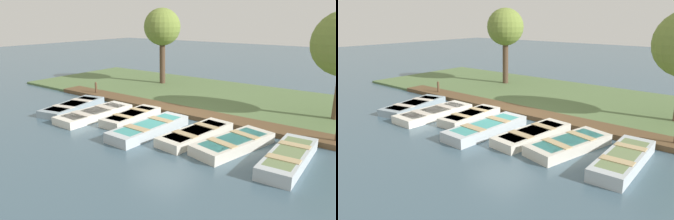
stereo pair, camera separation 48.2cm
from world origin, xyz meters
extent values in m
plane|color=#425B6B|center=(0.00, 0.00, 0.00)|extent=(80.00, 80.00, 0.00)
cube|color=#567042|center=(-5.00, 0.00, 0.06)|extent=(8.00, 24.00, 0.12)
cube|color=brown|center=(-1.50, 0.00, 0.10)|extent=(1.11, 16.12, 0.19)
cube|color=#8C9EA8|center=(1.08, -4.56, 0.16)|extent=(3.50, 1.85, 0.31)
cube|color=#4C709E|center=(1.08, -4.56, 0.30)|extent=(2.86, 1.47, 0.02)
cube|color=beige|center=(1.69, -4.42, 0.32)|extent=(0.56, 1.12, 0.03)
cube|color=beige|center=(0.46, -4.70, 0.32)|extent=(0.56, 1.12, 0.03)
cube|color=silver|center=(1.26, -2.84, 0.15)|extent=(3.42, 1.28, 0.31)
cube|color=#6B7F51|center=(1.26, -2.84, 0.30)|extent=(2.80, 1.00, 0.02)
cube|color=beige|center=(1.90, -2.85, 0.32)|extent=(0.36, 1.13, 0.03)
cube|color=beige|center=(0.61, -2.83, 0.32)|extent=(0.36, 1.13, 0.03)
cube|color=beige|center=(0.64, -1.25, 0.17)|extent=(2.86, 1.12, 0.34)
cube|color=#4C709E|center=(0.64, -1.25, 0.32)|extent=(2.34, 0.88, 0.03)
cube|color=tan|center=(1.18, -1.22, 0.35)|extent=(0.32, 0.92, 0.03)
cube|color=tan|center=(0.11, -1.27, 0.35)|extent=(0.32, 0.92, 0.03)
cube|color=#B2BCC1|center=(1.37, 0.32, 0.18)|extent=(3.48, 1.25, 0.37)
cube|color=teal|center=(1.37, 0.32, 0.35)|extent=(2.85, 0.98, 0.03)
cube|color=tan|center=(2.02, 0.30, 0.38)|extent=(0.39, 1.03, 0.03)
cube|color=tan|center=(0.72, 0.35, 0.38)|extent=(0.39, 1.03, 0.03)
cube|color=beige|center=(0.80, 2.02, 0.16)|extent=(3.29, 1.40, 0.32)
cube|color=#994C33|center=(0.80, 2.02, 0.31)|extent=(2.69, 1.10, 0.03)
cube|color=tan|center=(1.40, 1.95, 0.34)|extent=(0.43, 0.99, 0.03)
cube|color=tan|center=(0.20, 2.09, 0.34)|extent=(0.43, 0.99, 0.03)
cube|color=beige|center=(0.84, 3.49, 0.17)|extent=(3.24, 1.81, 0.35)
cube|color=teal|center=(0.84, 3.49, 0.33)|extent=(2.65, 1.44, 0.03)
cube|color=tan|center=(1.41, 3.36, 0.36)|extent=(0.54, 1.09, 0.03)
cube|color=tan|center=(0.27, 3.62, 0.36)|extent=(0.54, 1.09, 0.03)
cube|color=#B2BCC1|center=(0.92, 5.31, 0.19)|extent=(3.26, 1.13, 0.38)
cube|color=#6B7F51|center=(0.92, 5.31, 0.37)|extent=(2.67, 0.89, 0.03)
cube|color=tan|center=(1.53, 5.33, 0.40)|extent=(0.36, 0.93, 0.03)
cube|color=tan|center=(0.31, 5.28, 0.40)|extent=(0.36, 0.93, 0.03)
cylinder|color=brown|center=(-1.44, -5.82, 0.35)|extent=(0.11, 0.11, 0.71)
sphere|color=brown|center=(-1.44, -5.82, 0.73)|extent=(0.10, 0.10, 0.10)
cylinder|color=#4C3828|center=(-6.01, -4.79, 1.49)|extent=(0.35, 0.35, 2.98)
sphere|color=olive|center=(-6.01, -4.79, 3.59)|extent=(2.24, 2.24, 2.24)
camera|label=1|loc=(10.14, 7.80, 4.20)|focal=35.00mm
camera|label=2|loc=(9.85, 8.18, 4.20)|focal=35.00mm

